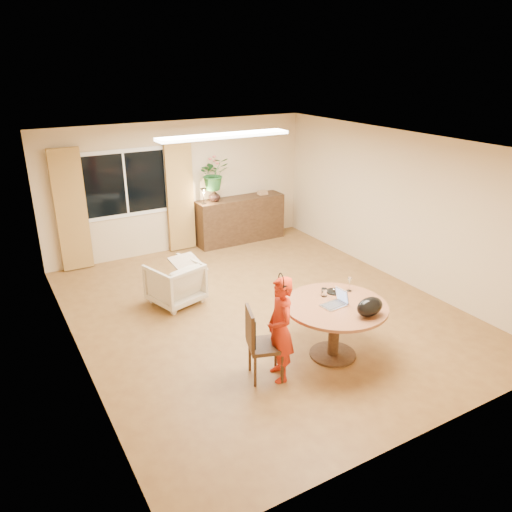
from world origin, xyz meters
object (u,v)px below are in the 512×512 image
(armchair, at_px, (175,283))
(sideboard, at_px, (240,220))
(dining_table, at_px, (335,316))
(dining_chair, at_px, (266,343))
(child, at_px, (280,329))

(armchair, xyz_separation_m, sideboard, (2.30, 2.08, 0.14))
(dining_table, xyz_separation_m, dining_chair, (-1.03, 0.03, -0.12))
(sideboard, bearing_deg, dining_table, -102.94)
(armchair, bearing_deg, dining_chair, 78.44)
(child, xyz_separation_m, armchair, (-0.37, 2.56, -0.33))
(dining_table, height_order, dining_chair, dining_chair)
(child, bearing_deg, armchair, -159.71)
(dining_chair, relative_size, sideboard, 0.49)
(dining_table, bearing_deg, armchair, 116.47)
(dining_table, bearing_deg, child, -176.72)
(sideboard, bearing_deg, dining_chair, -114.56)
(dining_chair, bearing_deg, armchair, 113.14)
(dining_table, distance_m, child, 0.88)
(dining_chair, distance_m, armchair, 2.49)
(armchair, relative_size, sideboard, 0.39)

